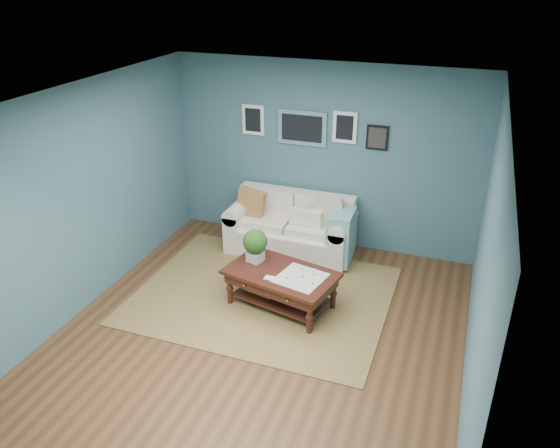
% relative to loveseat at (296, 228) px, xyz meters
% --- Properties ---
extents(room_shell, '(5.00, 5.02, 2.70)m').
position_rel_loveseat_xyz_m(room_shell, '(0.24, -1.97, 0.97)').
color(room_shell, brown).
rests_on(room_shell, ground).
extents(area_rug, '(3.17, 2.53, 0.01)m').
position_rel_loveseat_xyz_m(area_rug, '(-0.02, -1.27, -0.38)').
color(area_rug, brown).
rests_on(area_rug, ground).
extents(loveseat, '(1.85, 0.84, 0.95)m').
position_rel_loveseat_xyz_m(loveseat, '(0.00, 0.00, 0.00)').
color(loveseat, white).
rests_on(loveseat, ground).
extents(coffee_table, '(1.45, 1.03, 0.92)m').
position_rel_loveseat_xyz_m(coffee_table, '(0.21, -1.39, 0.02)').
color(coffee_table, black).
rests_on(coffee_table, ground).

